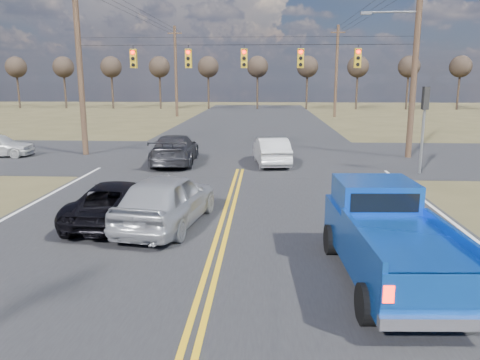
{
  "coord_description": "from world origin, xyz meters",
  "views": [
    {
      "loc": [
        1.16,
        -7.76,
        4.23
      ],
      "look_at": [
        0.48,
        4.82,
        1.5
      ],
      "focal_mm": 35.0,
      "sensor_mm": 36.0,
      "label": 1
    }
  ],
  "objects_px": {
    "white_car_queue": "(271,151)",
    "dgrey_car_queue": "(175,149)",
    "pickup_truck": "(388,238)",
    "black_suv": "(120,202)",
    "silver_suv": "(167,199)"
  },
  "relations": [
    {
      "from": "white_car_queue",
      "to": "dgrey_car_queue",
      "type": "relative_size",
      "value": 0.82
    },
    {
      "from": "pickup_truck",
      "to": "black_suv",
      "type": "relative_size",
      "value": 1.15
    },
    {
      "from": "silver_suv",
      "to": "white_car_queue",
      "type": "xyz_separation_m",
      "value": [
        3.16,
        10.24,
        -0.11
      ]
    },
    {
      "from": "silver_suv",
      "to": "white_car_queue",
      "type": "distance_m",
      "value": 10.72
    },
    {
      "from": "black_suv",
      "to": "white_car_queue",
      "type": "xyz_separation_m",
      "value": [
        4.67,
        9.93,
        0.06
      ]
    },
    {
      "from": "pickup_truck",
      "to": "silver_suv",
      "type": "distance_m",
      "value": 6.48
    },
    {
      "from": "black_suv",
      "to": "pickup_truck",
      "type": "bearing_deg",
      "value": 153.07
    },
    {
      "from": "pickup_truck",
      "to": "silver_suv",
      "type": "relative_size",
      "value": 1.12
    },
    {
      "from": "white_car_queue",
      "to": "black_suv",
      "type": "bearing_deg",
      "value": 58.0
    },
    {
      "from": "black_suv",
      "to": "white_car_queue",
      "type": "bearing_deg",
      "value": -113.49
    },
    {
      "from": "silver_suv",
      "to": "pickup_truck",
      "type": "bearing_deg",
      "value": 156.47
    },
    {
      "from": "silver_suv",
      "to": "dgrey_car_queue",
      "type": "relative_size",
      "value": 0.92
    },
    {
      "from": "pickup_truck",
      "to": "dgrey_car_queue",
      "type": "relative_size",
      "value": 1.02
    },
    {
      "from": "black_suv",
      "to": "dgrey_car_queue",
      "type": "xyz_separation_m",
      "value": [
        -0.22,
        9.86,
        0.11
      ]
    },
    {
      "from": "black_suv",
      "to": "dgrey_car_queue",
      "type": "height_order",
      "value": "dgrey_car_queue"
    }
  ]
}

